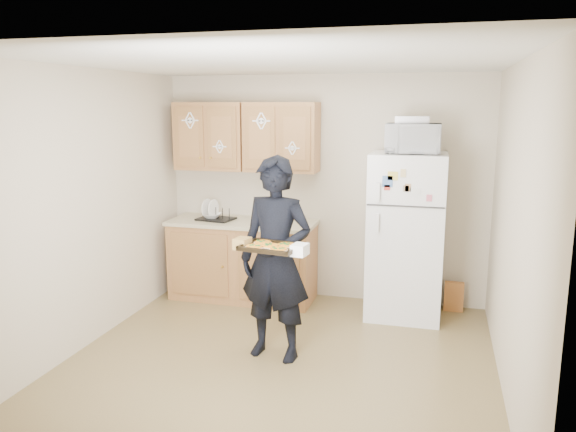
{
  "coord_description": "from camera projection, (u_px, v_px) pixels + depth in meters",
  "views": [
    {
      "loc": [
        1.24,
        -4.31,
        2.17
      ],
      "look_at": [
        -0.04,
        0.45,
        1.19
      ],
      "focal_mm": 35.0,
      "sensor_mm": 36.0,
      "label": 1
    }
  ],
  "objects": [
    {
      "name": "floor",
      "position": [
        279.0,
        362.0,
        4.82
      ],
      "size": [
        3.6,
        3.6,
        0.0
      ],
      "primitive_type": "plane",
      "color": "brown",
      "rests_on": "ground"
    },
    {
      "name": "ceiling",
      "position": [
        278.0,
        61.0,
        4.33
      ],
      "size": [
        3.6,
        3.6,
        0.0
      ],
      "primitive_type": "plane",
      "color": "white",
      "rests_on": "wall_back"
    },
    {
      "name": "wall_back",
      "position": [
        323.0,
        189.0,
        6.28
      ],
      "size": [
        3.6,
        0.04,
        2.5
      ],
      "primitive_type": "cube",
      "color": "beige",
      "rests_on": "floor"
    },
    {
      "name": "wall_front",
      "position": [
        181.0,
        288.0,
        2.87
      ],
      "size": [
        3.6,
        0.04,
        2.5
      ],
      "primitive_type": "cube",
      "color": "beige",
      "rests_on": "floor"
    },
    {
      "name": "wall_left",
      "position": [
        86.0,
        209.0,
        5.04
      ],
      "size": [
        0.04,
        3.6,
        2.5
      ],
      "primitive_type": "cube",
      "color": "beige",
      "rests_on": "floor"
    },
    {
      "name": "wall_right",
      "position": [
        514.0,
        233.0,
        4.11
      ],
      "size": [
        0.04,
        3.6,
        2.5
      ],
      "primitive_type": "cube",
      "color": "beige",
      "rests_on": "floor"
    },
    {
      "name": "refrigerator",
      "position": [
        406.0,
        236.0,
        5.76
      ],
      "size": [
        0.75,
        0.7,
        1.7
      ],
      "primitive_type": "cube",
      "color": "white",
      "rests_on": "floor"
    },
    {
      "name": "base_cabinet",
      "position": [
        243.0,
        261.0,
        6.35
      ],
      "size": [
        1.6,
        0.6,
        0.86
      ],
      "primitive_type": "cube",
      "color": "olive",
      "rests_on": "floor"
    },
    {
      "name": "countertop",
      "position": [
        242.0,
        223.0,
        6.27
      ],
      "size": [
        1.64,
        0.64,
        0.04
      ],
      "primitive_type": "cube",
      "color": "beige",
      "rests_on": "base_cabinet"
    },
    {
      "name": "upper_cab_left",
      "position": [
        212.0,
        136.0,
        6.31
      ],
      "size": [
        0.8,
        0.33,
        0.75
      ],
      "primitive_type": "cube",
      "color": "olive",
      "rests_on": "wall_back"
    },
    {
      "name": "upper_cab_right",
      "position": [
        282.0,
        137.0,
        6.1
      ],
      "size": [
        0.8,
        0.33,
        0.75
      ],
      "primitive_type": "cube",
      "color": "olive",
      "rests_on": "wall_back"
    },
    {
      "name": "cereal_box",
      "position": [
        454.0,
        297.0,
        5.99
      ],
      "size": [
        0.2,
        0.07,
        0.32
      ],
      "primitive_type": "cube",
      "color": "#D7994C",
      "rests_on": "floor"
    },
    {
      "name": "person",
      "position": [
        276.0,
        259.0,
        4.78
      ],
      "size": [
        0.7,
        0.51,
        1.76
      ],
      "primitive_type": "imported",
      "rotation": [
        0.0,
        0.0,
        -0.15
      ],
      "color": "black",
      "rests_on": "floor"
    },
    {
      "name": "baking_tray",
      "position": [
        270.0,
        248.0,
        4.45
      ],
      "size": [
        0.49,
        0.39,
        0.04
      ],
      "primitive_type": "cube",
      "rotation": [
        0.0,
        0.0,
        -0.15
      ],
      "color": "black",
      "rests_on": "person"
    },
    {
      "name": "pizza_front_left",
      "position": [
        254.0,
        247.0,
        4.42
      ],
      "size": [
        0.15,
        0.15,
        0.02
      ],
      "primitive_type": "cylinder",
      "color": "gold",
      "rests_on": "baking_tray"
    },
    {
      "name": "pizza_front_right",
      "position": [
        278.0,
        249.0,
        4.34
      ],
      "size": [
        0.15,
        0.15,
        0.02
      ],
      "primitive_type": "cylinder",
      "color": "gold",
      "rests_on": "baking_tray"
    },
    {
      "name": "pizza_back_left",
      "position": [
        263.0,
        242.0,
        4.56
      ],
      "size": [
        0.15,
        0.15,
        0.02
      ],
      "primitive_type": "cylinder",
      "color": "gold",
      "rests_on": "baking_tray"
    },
    {
      "name": "pizza_back_right",
      "position": [
        286.0,
        245.0,
        4.48
      ],
      "size": [
        0.15,
        0.15,
        0.02
      ],
      "primitive_type": "cylinder",
      "color": "gold",
      "rests_on": "baking_tray"
    },
    {
      "name": "pizza_center",
      "position": [
        270.0,
        246.0,
        4.45
      ],
      "size": [
        0.15,
        0.15,
        0.02
      ],
      "primitive_type": "cylinder",
      "color": "gold",
      "rests_on": "baking_tray"
    },
    {
      "name": "microwave",
      "position": [
        413.0,
        138.0,
        5.51
      ],
      "size": [
        0.53,
        0.36,
        0.29
      ],
      "primitive_type": "imported",
      "rotation": [
        0.0,
        0.0,
        0.01
      ],
      "color": "white",
      "rests_on": "refrigerator"
    },
    {
      "name": "foil_pan",
      "position": [
        412.0,
        120.0,
        5.51
      ],
      "size": [
        0.33,
        0.23,
        0.07
      ],
      "primitive_type": "cube",
      "rotation": [
        0.0,
        0.0,
        0.02
      ],
      "color": "silver",
      "rests_on": "microwave"
    },
    {
      "name": "dish_rack",
      "position": [
        216.0,
        213.0,
        6.31
      ],
      "size": [
        0.43,
        0.35,
        0.15
      ],
      "primitive_type": "cube",
      "rotation": [
        0.0,
        0.0,
        -0.16
      ],
      "color": "black",
      "rests_on": "countertop"
    },
    {
      "name": "bowl",
      "position": [
        212.0,
        216.0,
        6.33
      ],
      "size": [
        0.23,
        0.23,
        0.05
      ],
      "primitive_type": "imported",
      "rotation": [
        0.0,
        0.0,
        0.09
      ],
      "color": "silver",
      "rests_on": "dish_rack"
    },
    {
      "name": "soap_bottle",
      "position": [
        278.0,
        217.0,
        6.03
      ],
      "size": [
        0.1,
        0.1,
        0.18
      ],
      "primitive_type": "imported",
      "rotation": [
        0.0,
        0.0,
        -0.33
      ],
      "color": "white",
      "rests_on": "countertop"
    }
  ]
}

